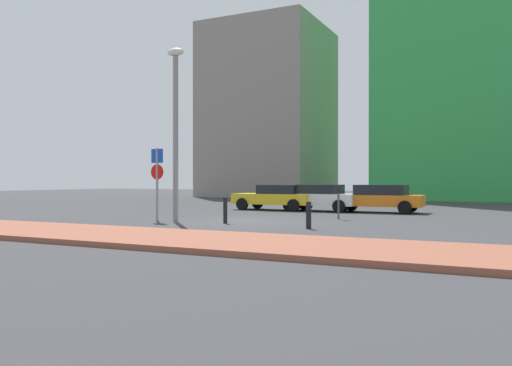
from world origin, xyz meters
TOP-DOWN VIEW (x-y plane):
  - ground_plane at (0.00, 0.00)m, footprint 120.00×120.00m
  - sidewalk_brick at (0.00, -6.61)m, footprint 40.00×3.60m
  - parked_car_yellow at (-1.85, 7.64)m, footprint 4.49×2.09m
  - parked_car_white at (0.57, 7.82)m, footprint 4.07×2.23m
  - parked_car_orange at (3.52, 7.92)m, footprint 4.47×1.90m
  - parking_sign_post at (-3.01, -1.25)m, footprint 0.60×0.10m
  - parking_meter at (3.09, 2.77)m, footprint 0.18×0.14m
  - street_lamp at (-1.99, -1.45)m, footprint 0.70×0.36m
  - traffic_bollard_near at (3.47, -1.74)m, footprint 0.17×0.17m
  - traffic_bollard_mid at (-0.07, -1.03)m, footprint 0.15×0.15m
  - building_colorful_midrise at (8.03, 31.73)m, footprint 17.54×16.99m
  - building_under_construction at (-12.36, 29.50)m, footprint 10.92×11.03m

SIDE VIEW (x-z plane):
  - ground_plane at x=0.00m, z-range 0.00..0.00m
  - sidewalk_brick at x=0.00m, z-range 0.00..0.14m
  - traffic_bollard_near at x=3.47m, z-range 0.00..0.89m
  - traffic_bollard_mid at x=-0.07m, z-range 0.00..0.96m
  - parked_car_yellow at x=-1.85m, z-range 0.04..1.39m
  - parked_car_white at x=0.57m, z-range 0.04..1.42m
  - parked_car_orange at x=3.52m, z-range 0.05..1.42m
  - parking_meter at x=3.09m, z-range 0.20..1.56m
  - parking_sign_post at x=-3.01m, z-range 0.37..3.22m
  - street_lamp at x=-1.99m, z-range 0.61..7.21m
  - building_under_construction at x=-12.36m, z-range 0.00..16.76m
  - building_colorful_midrise at x=8.03m, z-range 0.00..26.53m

